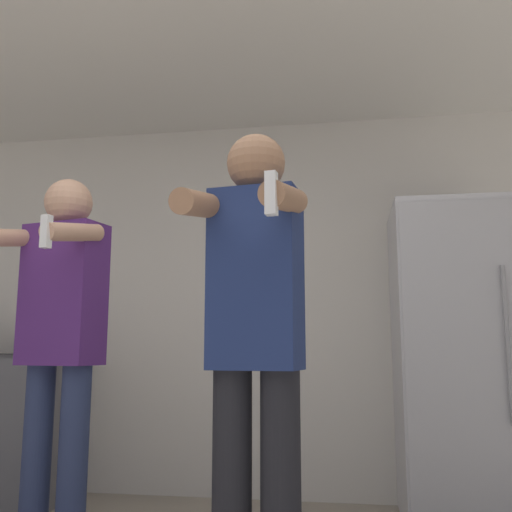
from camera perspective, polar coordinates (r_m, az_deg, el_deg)
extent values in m
cube|color=silver|center=(3.97, -1.87, -4.82)|extent=(7.00, 0.06, 2.55)
cube|color=silver|center=(3.11, -6.79, 21.92)|extent=(7.00, 3.13, 0.05)
cube|color=silver|center=(3.56, 19.15, -9.81)|extent=(0.65, 0.70, 1.80)
cube|color=#B6B6BB|center=(3.21, 20.24, -9.85)|extent=(0.62, 0.01, 1.73)
cylinder|color=#99999E|center=(3.23, 23.87, -8.02)|extent=(0.02, 0.02, 0.81)
cylinder|color=#563314|center=(4.11, -20.89, -7.68)|extent=(0.09, 0.09, 0.20)
cylinder|color=#563314|center=(4.12, -20.77, -5.62)|extent=(0.03, 0.03, 0.10)
sphere|color=maroon|center=(4.12, -20.73, -4.96)|extent=(0.04, 0.04, 0.04)
cylinder|color=maroon|center=(4.06, -19.67, -7.95)|extent=(0.06, 0.06, 0.17)
cylinder|color=maroon|center=(4.07, -19.56, -6.09)|extent=(0.02, 0.02, 0.09)
sphere|color=silver|center=(4.07, -19.53, -5.46)|extent=(0.02, 0.02, 0.02)
cylinder|color=black|center=(2.19, -2.43, -22.98)|extent=(0.14, 0.14, 0.89)
cylinder|color=black|center=(2.14, 2.50, -23.31)|extent=(0.14, 0.14, 0.89)
cube|color=navy|center=(2.12, 0.00, -2.27)|extent=(0.35, 0.24, 0.67)
sphere|color=#9E7051|center=(2.22, 0.00, 9.24)|extent=(0.23, 0.23, 0.23)
cylinder|color=#9E7051|center=(2.06, -5.54, 5.16)|extent=(0.14, 0.36, 0.15)
cylinder|color=#9E7051|center=(1.97, 2.88, 5.84)|extent=(0.14, 0.36, 0.15)
cube|color=white|center=(1.80, 1.54, 6.28)|extent=(0.04, 0.04, 0.14)
cylinder|color=navy|center=(2.97, -21.11, -18.77)|extent=(0.13, 0.13, 0.89)
cylinder|color=navy|center=(2.84, -17.86, -19.40)|extent=(0.13, 0.13, 0.89)
cube|color=#4C236B|center=(2.87, -18.68, -3.61)|extent=(0.41, 0.27, 0.67)
sphere|color=tan|center=(2.95, -18.22, 5.10)|extent=(0.23, 0.23, 0.23)
cylinder|color=tan|center=(2.90, -23.26, 1.69)|extent=(0.15, 0.36, 0.14)
cylinder|color=tan|center=(2.67, -17.80, 2.28)|extent=(0.15, 0.36, 0.14)
cube|color=white|center=(2.53, -20.24, 2.32)|extent=(0.04, 0.04, 0.14)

